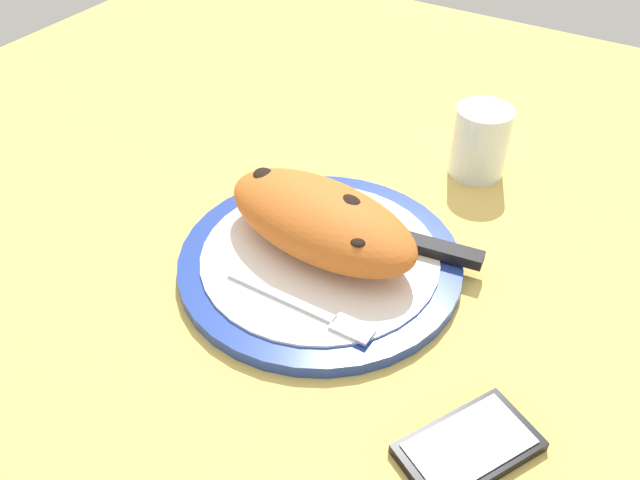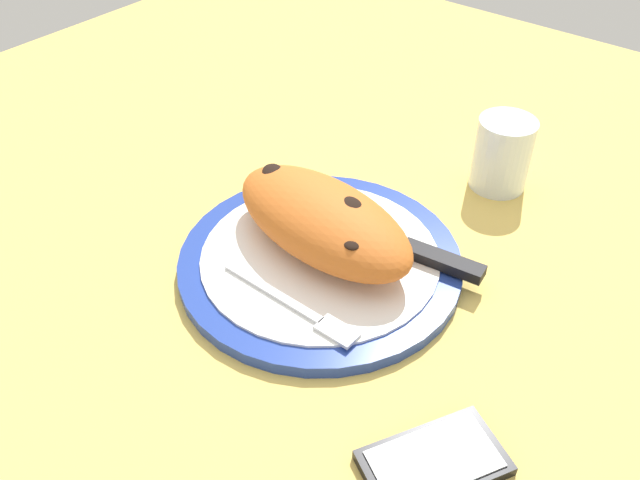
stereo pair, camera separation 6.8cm
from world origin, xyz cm
name	(u,v)px [view 1 (the left image)]	position (x,y,z in cm)	size (l,w,h in cm)	color
ground_plane	(320,277)	(0.00, 0.00, -1.50)	(150.00, 150.00, 3.00)	#DBB756
plate	(320,261)	(0.00, 0.00, 0.81)	(29.82, 29.82, 1.69)	#233D99
calzone	(321,220)	(-0.78, 1.42, 5.08)	(23.70, 13.57, 6.72)	#C16023
fork	(311,310)	(3.50, -7.47, 1.89)	(16.33, 2.24, 0.40)	silver
knife	(408,242)	(7.27, 6.09, 2.17)	(23.36, 4.90, 1.20)	silver
smartphone	(469,447)	(21.71, -12.75, 0.56)	(10.97, 12.89, 1.16)	black
water_glass	(479,146)	(7.59, 25.39, 3.83)	(6.85, 6.85, 8.91)	silver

